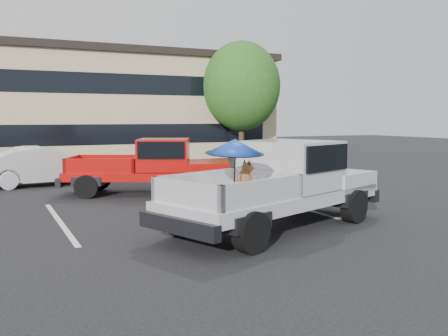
{
  "coord_description": "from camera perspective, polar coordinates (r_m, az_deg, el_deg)",
  "views": [
    {
      "loc": [
        -4.46,
        -9.76,
        2.37
      ],
      "look_at": [
        0.16,
        -0.1,
        1.3
      ],
      "focal_mm": 40.0,
      "sensor_mm": 36.0,
      "label": 1
    }
  ],
  "objects": [
    {
      "name": "stripe_left",
      "position": [
        12.08,
        -18.24,
        -5.88
      ],
      "size": [
        0.12,
        5.0,
        0.01
      ],
      "primitive_type": "cube",
      "color": "silver",
      "rests_on": "ground"
    },
    {
      "name": "red_pickup",
      "position": [
        15.7,
        -7.44,
        0.46
      ],
      "size": [
        5.53,
        3.81,
        1.73
      ],
      "rotation": [
        0.0,
        0.0,
        -0.43
      ],
      "color": "black",
      "rests_on": "ground"
    },
    {
      "name": "motel_building",
      "position": [
        31.43,
        -13.83,
        7.08
      ],
      "size": [
        20.4,
        8.4,
        6.3
      ],
      "color": "#CDBC88",
      "rests_on": "ground"
    },
    {
      "name": "silver_pickup",
      "position": [
        10.92,
        6.86,
        -1.27
      ],
      "size": [
        6.02,
        3.85,
        2.06
      ],
      "rotation": [
        0.0,
        0.0,
        0.36
      ],
      "color": "black",
      "rests_on": "ground"
    },
    {
      "name": "ground",
      "position": [
        10.99,
        -1.0,
        -6.75
      ],
      "size": [
        90.0,
        90.0,
        0.0
      ],
      "primitive_type": "plane",
      "color": "black",
      "rests_on": "ground"
    },
    {
      "name": "silver_sedan",
      "position": [
        18.73,
        -19.89,
        0.24
      ],
      "size": [
        4.34,
        1.9,
        1.39
      ],
      "primitive_type": "imported",
      "rotation": [
        0.0,
        0.0,
        1.68
      ],
      "color": "silver",
      "rests_on": "ground"
    },
    {
      "name": "tree_back",
      "position": [
        35.4,
        -8.47,
        8.97
      ],
      "size": [
        4.68,
        4.68,
        7.11
      ],
      "color": "#332114",
      "rests_on": "ground"
    },
    {
      "name": "tree_right",
      "position": [
        29.12,
        2.02,
        9.34
      ],
      "size": [
        4.46,
        4.46,
        6.78
      ],
      "color": "#332114",
      "rests_on": "ground"
    },
    {
      "name": "stripe_right",
      "position": [
        14.13,
        6.72,
        -3.97
      ],
      "size": [
        0.12,
        5.0,
        0.01
      ],
      "primitive_type": "cube",
      "color": "silver",
      "rests_on": "ground"
    }
  ]
}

